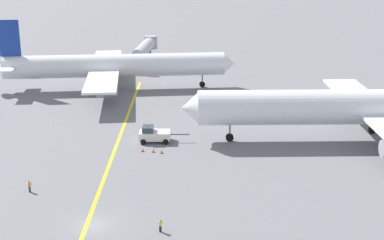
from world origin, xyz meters
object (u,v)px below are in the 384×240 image
object	(u,v)px
pushback_tug	(154,134)
traffic_cone_wingtip_starboard	(143,150)
jet_bridge	(146,47)
airliner_at_gate_left	(113,66)
ground_crew_ramp_agent_by_cones	(29,186)
airliner_being_pushed	(362,107)
traffic_cone_nose_right	(153,150)
traffic_cone_wingtip_port	(162,152)
ground_crew_wing_walker_right	(160,225)

from	to	relation	value
pushback_tug	traffic_cone_wingtip_starboard	distance (m)	4.94
traffic_cone_wingtip_starboard	jet_bridge	xyz separation A→B (m)	(-7.86, 66.68, 4.17)
airliner_at_gate_left	traffic_cone_wingtip_starboard	distance (m)	40.69
ground_crew_ramp_agent_by_cones	traffic_cone_wingtip_starboard	world-z (taller)	ground_crew_ramp_agent_by_cones
airliner_at_gate_left	airliner_being_pushed	bearing A→B (deg)	-34.18
jet_bridge	traffic_cone_nose_right	bearing A→B (deg)	-81.88
ground_crew_ramp_agent_by_cones	traffic_cone_nose_right	world-z (taller)	ground_crew_ramp_agent_by_cones
ground_crew_ramp_agent_by_cones	traffic_cone_wingtip_port	distance (m)	21.85
airliner_at_gate_left	pushback_tug	xyz separation A→B (m)	(12.78, -34.03, -4.00)
pushback_tug	airliner_at_gate_left	bearing A→B (deg)	110.59
traffic_cone_wingtip_port	traffic_cone_wingtip_starboard	bearing A→B (deg)	168.62
ground_crew_ramp_agent_by_cones	traffic_cone_wingtip_starboard	distance (m)	20.23
ground_crew_ramp_agent_by_cones	traffic_cone_wingtip_starboard	size ratio (longest dim) A/B	2.57
ground_crew_wing_walker_right	traffic_cone_nose_right	world-z (taller)	ground_crew_wing_walker_right
airliner_at_gate_left	traffic_cone_wingtip_starboard	xyz separation A→B (m)	(11.52, -38.71, -4.98)
airliner_being_pushed	jet_bridge	xyz separation A→B (m)	(-43.04, 59.69, -1.20)
traffic_cone_wingtip_starboard	traffic_cone_wingtip_port	xyz separation A→B (m)	(3.02, -0.61, 0.00)
jet_bridge	airliner_at_gate_left	bearing A→B (deg)	-97.47
airliner_at_gate_left	ground_crew_ramp_agent_by_cones	distance (m)	54.53
ground_crew_wing_walker_right	traffic_cone_wingtip_port	xyz separation A→B (m)	(-2.34, 24.85, -0.52)
airliner_being_pushed	traffic_cone_wingtip_port	xyz separation A→B (m)	(-32.16, -7.60, -5.37)
ground_crew_wing_walker_right	airliner_being_pushed	bearing A→B (deg)	47.42
pushback_tug	traffic_cone_wingtip_port	distance (m)	5.66
ground_crew_wing_walker_right	jet_bridge	size ratio (longest dim) A/B	0.07
airliner_being_pushed	ground_crew_ramp_agent_by_cones	world-z (taller)	airliner_being_pushed
ground_crew_ramp_agent_by_cones	traffic_cone_nose_right	distance (m)	21.19
pushback_tug	jet_bridge	xyz separation A→B (m)	(-9.12, 62.00, 3.19)
pushback_tug	traffic_cone_wingtip_starboard	size ratio (longest dim) A/B	13.83
traffic_cone_nose_right	jet_bridge	bearing A→B (deg)	98.12
airliner_at_gate_left	pushback_tug	world-z (taller)	airliner_at_gate_left
ground_crew_wing_walker_right	traffic_cone_wingtip_starboard	bearing A→B (deg)	101.89
pushback_tug	traffic_cone_wingtip_starboard	xyz separation A→B (m)	(-1.26, -4.67, -0.97)
airliner_being_pushed	pushback_tug	size ratio (longest dim) A/B	7.04
airliner_being_pushed	jet_bridge	bearing A→B (deg)	125.79
airliner_at_gate_left	traffic_cone_nose_right	size ratio (longest dim) A/B	89.32
ground_crew_wing_walker_right	airliner_at_gate_left	bearing A→B (deg)	104.74
airliner_being_pushed	ground_crew_ramp_agent_by_cones	xyz separation A→B (m)	(-48.02, -22.61, -4.85)
ground_crew_ramp_agent_by_cones	ground_crew_wing_walker_right	world-z (taller)	ground_crew_wing_walker_right
airliner_at_gate_left	traffic_cone_nose_right	world-z (taller)	airliner_at_gate_left
pushback_tug	jet_bridge	distance (m)	62.75
airliner_at_gate_left	airliner_being_pushed	size ratio (longest dim) A/B	0.92
pushback_tug	ground_crew_ramp_agent_by_cones	world-z (taller)	pushback_tug
traffic_cone_wingtip_starboard	traffic_cone_nose_right	size ratio (longest dim) A/B	1.00
ground_crew_ramp_agent_by_cones	jet_bridge	bearing A→B (deg)	86.53
traffic_cone_wingtip_port	ground_crew_ramp_agent_by_cones	bearing A→B (deg)	-136.59
traffic_cone_wingtip_port	traffic_cone_nose_right	bearing A→B (deg)	163.59
airliner_at_gate_left	traffic_cone_wingtip_starboard	size ratio (longest dim) A/B	89.32
airliner_at_gate_left	airliner_being_pushed	world-z (taller)	airliner_being_pushed
ground_crew_wing_walker_right	traffic_cone_wingtip_port	bearing A→B (deg)	95.37
pushback_tug	jet_bridge	size ratio (longest dim) A/B	0.37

